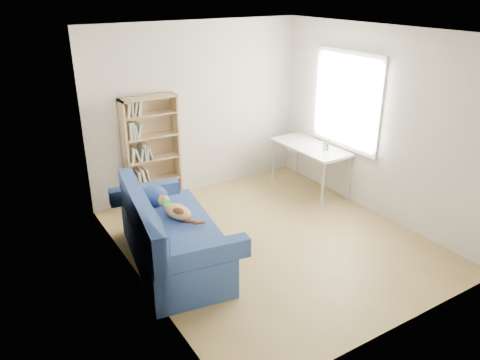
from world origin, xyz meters
The scene contains 6 objects.
ground centered at (0.00, 0.00, 0.00)m, with size 4.00×4.00×0.00m, color olive.
room_shell centered at (0.10, 0.03, 1.64)m, with size 3.54×4.04×2.62m.
sofa centered at (-1.33, 0.21, 0.35)m, with size 1.19×2.03×0.93m.
bookshelf centered at (-0.84, 1.86, 0.75)m, with size 0.81×0.25×1.63m.
desk centered at (1.42, 0.99, 0.68)m, with size 0.61×1.33×0.75m.
pen_cup centered at (1.50, 0.72, 0.81)m, with size 0.09×0.09×0.17m.
Camera 1 is at (-3.13, -4.28, 3.10)m, focal length 35.00 mm.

